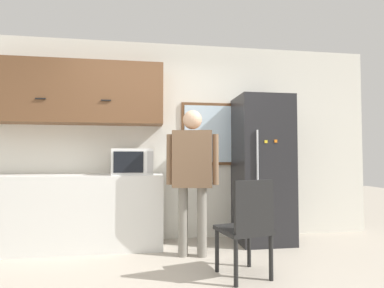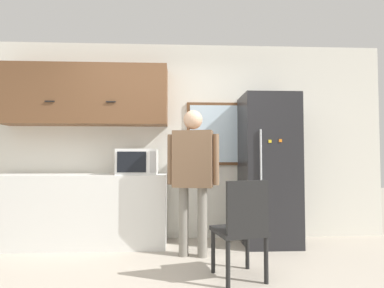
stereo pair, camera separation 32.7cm
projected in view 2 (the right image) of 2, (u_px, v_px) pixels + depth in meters
The scene contains 8 objects.
back_wall at pixel (171, 140), 4.19m from camera, with size 6.00×0.06×2.70m.
counter at pixel (81, 210), 3.78m from camera, with size 2.16×0.57×0.90m.
upper_cabinets at pixel (85, 95), 3.94m from camera, with size 2.16×0.39×0.78m.
microwave at pixel (138, 162), 3.82m from camera, with size 0.50×0.43×0.32m.
person at pixel (193, 167), 3.41m from camera, with size 0.59×0.31×1.65m.
refrigerator at pixel (268, 169), 3.88m from camera, with size 0.69×0.65×1.92m.
chair at pixel (242, 225), 2.71m from camera, with size 0.51×0.51×0.91m.
window at pixel (214, 134), 4.18m from camera, with size 0.75×0.05×0.87m.
Camera 2 is at (0.10, -2.36, 1.13)m, focal length 28.00 mm.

